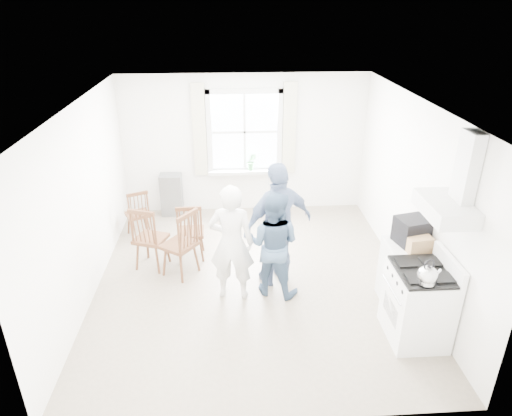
{
  "coord_description": "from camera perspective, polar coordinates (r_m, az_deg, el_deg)",
  "views": [
    {
      "loc": [
        -0.31,
        -5.67,
        3.84
      ],
      "look_at": [
        0.06,
        0.2,
        1.07
      ],
      "focal_mm": 32.0,
      "sensor_mm": 36.0,
      "label": 1
    }
  ],
  "objects": [
    {
      "name": "low_cabinet",
      "position": [
        6.47,
        17.85,
        -7.76
      ],
      "size": [
        0.5,
        0.55,
        0.9
      ],
      "primitive_type": "cube",
      "color": "silver",
      "rests_on": "ground"
    },
    {
      "name": "window_assembly",
      "position": [
        8.46,
        -1.43,
        8.86
      ],
      "size": [
        1.88,
        0.24,
        1.7
      ],
      "color": "white",
      "rests_on": "room_shell"
    },
    {
      "name": "range_hood",
      "position": [
        5.3,
        23.38,
        1.56
      ],
      "size": [
        0.45,
        0.76,
        0.94
      ],
      "color": "silver",
      "rests_on": "room_shell"
    },
    {
      "name": "person_right",
      "position": [
        6.38,
        2.81,
        -2.12
      ],
      "size": [
        1.43,
        1.43,
        1.83
      ],
      "primitive_type": "imported",
      "rotation": [
        0.0,
        0.0,
        3.59
      ],
      "color": "navy",
      "rests_on": "ground"
    },
    {
      "name": "kettle",
      "position": [
        5.37,
        20.63,
        -7.93
      ],
      "size": [
        0.22,
        0.22,
        0.31
      ],
      "color": "silver",
      "rests_on": "gas_stove"
    },
    {
      "name": "room_shell",
      "position": [
        6.22,
        -0.47,
        1.08
      ],
      "size": [
        4.62,
        5.12,
        2.64
      ],
      "color": "gray",
      "rests_on": "ground"
    },
    {
      "name": "windsor_chair_c",
      "position": [
        6.69,
        -8.91,
        -3.62
      ],
      "size": [
        0.62,
        0.62,
        1.07
      ],
      "color": "#4D2B18",
      "rests_on": "ground"
    },
    {
      "name": "windsor_chair_d",
      "position": [
        6.95,
        -13.58,
        -3.02
      ],
      "size": [
        0.56,
        0.55,
        1.04
      ],
      "color": "#4D2B18",
      "rests_on": "ground"
    },
    {
      "name": "person_mid",
      "position": [
        6.22,
        2.17,
        -4.49
      ],
      "size": [
        0.97,
        0.97,
        1.53
      ],
      "primitive_type": "imported",
      "rotation": [
        0.0,
        0.0,
        2.74
      ],
      "color": "#415A79",
      "rests_on": "ground"
    },
    {
      "name": "cardboard_box",
      "position": [
        6.09,
        19.63,
        -4.23
      ],
      "size": [
        0.33,
        0.26,
        0.2
      ],
      "primitive_type": "cube",
      "rotation": [
        0.0,
        0.0,
        0.12
      ],
      "color": "#A88051",
      "rests_on": "low_cabinet"
    },
    {
      "name": "windsor_chair_a",
      "position": [
        7.97,
        -14.53,
        -0.16
      ],
      "size": [
        0.49,
        0.48,
        0.88
      ],
      "color": "#4D2B18",
      "rests_on": "ground"
    },
    {
      "name": "potted_plant",
      "position": [
        8.52,
        -0.57,
        5.82
      ],
      "size": [
        0.19,
        0.19,
        0.33
      ],
      "primitive_type": "imported",
      "rotation": [
        0.0,
        0.0,
        -0.02
      ],
      "color": "#367A3B",
      "rests_on": "window_assembly"
    },
    {
      "name": "person_left",
      "position": [
        6.09,
        -3.09,
        -4.4
      ],
      "size": [
        0.69,
        0.69,
        1.67
      ],
      "primitive_type": "imported",
      "rotation": [
        0.0,
        0.0,
        3.0
      ],
      "color": "silver",
      "rests_on": "ground"
    },
    {
      "name": "shelf_unit",
      "position": [
        8.77,
        -10.5,
        1.66
      ],
      "size": [
        0.4,
        0.3,
        0.8
      ],
      "primitive_type": "cube",
      "color": "slate",
      "rests_on": "ground"
    },
    {
      "name": "stereo_stack",
      "position": [
        6.22,
        18.9,
        -2.69
      ],
      "size": [
        0.46,
        0.43,
        0.35
      ],
      "color": "black",
      "rests_on": "low_cabinet"
    },
    {
      "name": "gas_stove",
      "position": [
        5.9,
        19.59,
        -11.16
      ],
      "size": [
        0.68,
        0.76,
        1.12
      ],
      "color": "white",
      "rests_on": "ground"
    },
    {
      "name": "windsor_chair_b",
      "position": [
        7.1,
        -8.26,
        -2.33
      ],
      "size": [
        0.42,
        0.41,
        0.97
      ],
      "color": "#4D2B18",
      "rests_on": "ground"
    }
  ]
}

